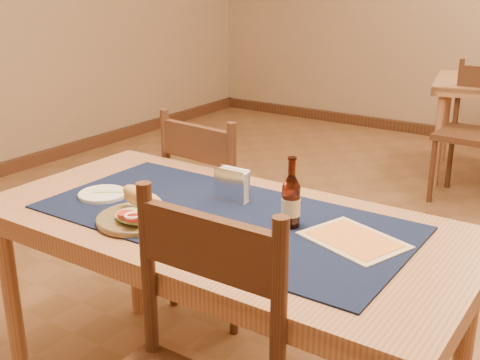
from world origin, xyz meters
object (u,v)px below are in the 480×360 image
Objects in this scene: chair_main_far at (222,209)px; sandwich_plate at (139,214)px; beer_bottle at (291,201)px; main_table at (223,241)px; napkin_holder at (232,185)px.

sandwich_plate is at bearing -73.10° from chair_main_far.
chair_main_far is at bearing 106.90° from sandwich_plate.
beer_bottle is (0.64, -0.53, 0.35)m from chair_main_far.
main_table is at bearing -54.05° from chair_main_far.
beer_bottle reaches higher than main_table.
napkin_holder is at bearing -50.72° from chair_main_far.
napkin_holder is (-0.06, 0.14, 0.14)m from main_table.
beer_bottle reaches higher than sandwich_plate.
sandwich_plate is 2.01× the size of napkin_holder.
main_table is 7.21× the size of beer_bottle.
sandwich_plate is at bearing -150.00° from beer_bottle.
sandwich_plate is at bearing -135.88° from main_table.
chair_main_far is (-0.42, 0.58, -0.17)m from main_table.
sandwich_plate reaches higher than main_table.
main_table is at bearing -67.23° from napkin_holder.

